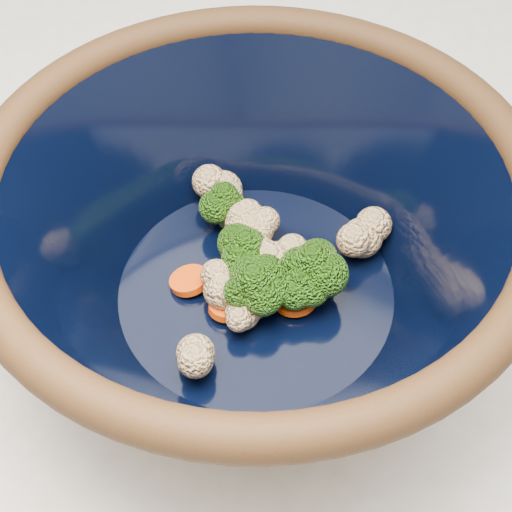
% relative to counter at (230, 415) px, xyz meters
% --- Properties ---
extents(counter, '(1.20, 1.20, 0.90)m').
position_rel_counter_xyz_m(counter, '(0.00, 0.00, 0.00)').
color(counter, beige).
rests_on(counter, ground).
extents(mixing_bowl, '(0.42, 0.42, 0.17)m').
position_rel_counter_xyz_m(mixing_bowl, '(0.10, -0.10, 0.54)').
color(mixing_bowl, black).
rests_on(mixing_bowl, counter).
extents(vegetable_pile, '(0.15, 0.18, 0.06)m').
position_rel_counter_xyz_m(vegetable_pile, '(0.11, -0.08, 0.51)').
color(vegetable_pile, '#608442').
rests_on(vegetable_pile, mixing_bowl).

